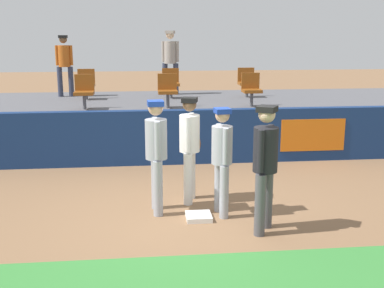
{
  "coord_description": "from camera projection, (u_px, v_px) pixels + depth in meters",
  "views": [
    {
      "loc": [
        -0.74,
        -7.32,
        2.91
      ],
      "look_at": [
        0.14,
        0.85,
        1.0
      ],
      "focal_mm": 45.15,
      "sensor_mm": 36.0,
      "label": 1
    }
  ],
  "objects": [
    {
      "name": "field_wall",
      "position": [
        175.0,
        137.0,
        10.81
      ],
      "size": [
        18.0,
        0.26,
        1.23
      ],
      "color": "navy",
      "rests_on": "ground_plane"
    },
    {
      "name": "seat_back_right",
      "position": [
        247.0,
        81.0,
        13.98
      ],
      "size": [
        0.48,
        0.44,
        0.84
      ],
      "color": "#4C4C51",
      "rests_on": "bleacher_platform"
    },
    {
      "name": "player_coach_visitor",
      "position": [
        156.0,
        149.0,
        7.77
      ],
      "size": [
        0.37,
        0.52,
        1.86
      ],
      "rotation": [
        0.0,
        0.0,
        -1.51
      ],
      "color": "#9EA3AD",
      "rests_on": "ground_plane"
    },
    {
      "name": "first_base",
      "position": [
        199.0,
        217.0,
        7.69
      ],
      "size": [
        0.4,
        0.4,
        0.08
      ],
      "primitive_type": "cube",
      "color": "white",
      "rests_on": "ground_plane"
    },
    {
      "name": "spectator_hooded",
      "position": [
        64.0,
        61.0,
        13.96
      ],
      "size": [
        0.49,
        0.33,
        1.76
      ],
      "rotation": [
        0.0,
        0.0,
        3.14
      ],
      "color": "#33384C",
      "rests_on": "bleacher_platform"
    },
    {
      "name": "player_fielder_home",
      "position": [
        190.0,
        142.0,
        8.29
      ],
      "size": [
        0.45,
        0.54,
        1.84
      ],
      "rotation": [
        0.0,
        0.0,
        -1.83
      ],
      "color": "white",
      "rests_on": "ground_plane"
    },
    {
      "name": "seat_front_center",
      "position": [
        168.0,
        89.0,
        11.99
      ],
      "size": [
        0.48,
        0.44,
        0.84
      ],
      "color": "#4C4C51",
      "rests_on": "bleacher_platform"
    },
    {
      "name": "seat_front_left",
      "position": [
        84.0,
        90.0,
        11.78
      ],
      "size": [
        0.47,
        0.44,
        0.84
      ],
      "color": "#4C4C51",
      "rests_on": "bleacher_platform"
    },
    {
      "name": "player_umpire",
      "position": [
        265.0,
        160.0,
        6.99
      ],
      "size": [
        0.5,
        0.5,
        1.89
      ],
      "rotation": [
        0.0,
        0.0,
        -2.14
      ],
      "color": "#4C4C51",
      "rests_on": "ground_plane"
    },
    {
      "name": "seat_back_left",
      "position": [
        86.0,
        82.0,
        13.51
      ],
      "size": [
        0.47,
        0.44,
        0.84
      ],
      "color": "#4C4C51",
      "rests_on": "bleacher_platform"
    },
    {
      "name": "player_runner_visitor",
      "position": [
        222.0,
        154.0,
        7.67
      ],
      "size": [
        0.37,
        0.49,
        1.75
      ],
      "rotation": [
        0.0,
        0.0,
        -1.46
      ],
      "color": "#9EA3AD",
      "rests_on": "ground_plane"
    },
    {
      "name": "seat_front_right",
      "position": [
        251.0,
        88.0,
        12.21
      ],
      "size": [
        0.46,
        0.44,
        0.84
      ],
      "color": "#4C4C51",
      "rests_on": "bleacher_platform"
    },
    {
      "name": "bleacher_platform",
      "position": [
        168.0,
        120.0,
        13.32
      ],
      "size": [
        18.0,
        4.8,
        1.06
      ],
      "primitive_type": "cube",
      "color": "#59595E",
      "rests_on": "ground_plane"
    },
    {
      "name": "spectator_capped",
      "position": [
        170.0,
        58.0,
        14.45
      ],
      "size": [
        0.51,
        0.45,
        1.89
      ],
      "rotation": [
        0.0,
        0.0,
        2.83
      ],
      "color": "#33384C",
      "rests_on": "bleacher_platform"
    },
    {
      "name": "seat_back_center",
      "position": [
        171.0,
        81.0,
        13.76
      ],
      "size": [
        0.48,
        0.44,
        0.84
      ],
      "color": "#4C4C51",
      "rests_on": "bleacher_platform"
    },
    {
      "name": "ground_plane",
      "position": [
        189.0,
        216.0,
        7.83
      ],
      "size": [
        60.0,
        60.0,
        0.0
      ],
      "primitive_type": "plane",
      "color": "#846042"
    }
  ]
}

